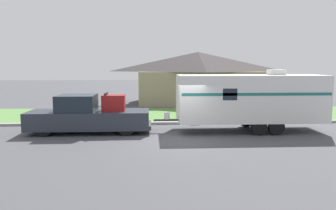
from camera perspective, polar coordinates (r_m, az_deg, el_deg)
ground_plane at (r=15.55m, az=2.07°, el=-5.83°), size 120.00×120.00×0.00m
curb_strip at (r=19.20m, az=1.05°, el=-3.14°), size 80.00×0.30×0.14m
lawn_strip at (r=22.80m, az=0.38°, el=-1.65°), size 80.00×7.00×0.03m
house_across_street at (r=29.81m, az=5.20°, el=4.94°), size 11.34×6.53×4.60m
pickup_truck at (r=17.16m, az=-13.72°, el=-1.86°), size 6.20×1.97×2.05m
travel_trailer at (r=17.54m, az=14.08°, el=1.19°), size 8.76×2.49×3.21m
mailbox at (r=19.83m, az=5.61°, el=0.08°), size 0.48×0.20×1.40m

